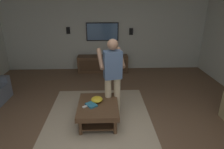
% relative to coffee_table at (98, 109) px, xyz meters
% --- Properties ---
extents(ground_plane, '(9.01, 9.01, 0.00)m').
position_rel_coffee_table_xyz_m(ground_plane, '(-0.47, -0.18, -0.30)').
color(ground_plane, brown).
extents(wall_back_tv, '(0.10, 7.02, 2.84)m').
position_rel_coffee_table_xyz_m(wall_back_tv, '(3.34, -0.18, 1.13)').
color(wall_back_tv, '#B2B7AD').
rests_on(wall_back_tv, ground).
extents(area_rug, '(2.45, 2.18, 0.01)m').
position_rel_coffee_table_xyz_m(area_rug, '(0.20, 0.00, -0.29)').
color(area_rug, tan).
rests_on(area_rug, ground).
extents(coffee_table, '(1.00, 0.80, 0.40)m').
position_rel_coffee_table_xyz_m(coffee_table, '(0.00, 0.00, 0.00)').
color(coffee_table, '#513823').
rests_on(coffee_table, ground).
extents(media_console, '(0.45, 1.70, 0.55)m').
position_rel_coffee_table_xyz_m(media_console, '(3.00, -0.09, -0.02)').
color(media_console, '#513823').
rests_on(media_console, ground).
extents(tv, '(0.05, 1.08, 0.61)m').
position_rel_coffee_table_xyz_m(tv, '(3.24, -0.09, 1.03)').
color(tv, black).
extents(person_standing, '(0.60, 0.61, 1.64)m').
position_rel_coffee_table_xyz_m(person_standing, '(0.36, -0.30, 0.64)').
color(person_standing, '#C6B793').
rests_on(person_standing, ground).
extents(bowl, '(0.24, 0.24, 0.11)m').
position_rel_coffee_table_xyz_m(bowl, '(0.10, 0.02, 0.16)').
color(bowl, gold).
rests_on(bowl, coffee_table).
extents(remote_white, '(0.13, 0.14, 0.02)m').
position_rel_coffee_table_xyz_m(remote_white, '(-0.09, 0.23, 0.12)').
color(remote_white, white).
rests_on(remote_white, coffee_table).
extents(book, '(0.27, 0.26, 0.04)m').
position_rel_coffee_table_xyz_m(book, '(-0.05, 0.13, 0.12)').
color(book, teal).
rests_on(book, coffee_table).
extents(vase_round, '(0.22, 0.22, 0.22)m').
position_rel_coffee_table_xyz_m(vase_round, '(2.99, -0.44, 0.36)').
color(vase_round, red).
rests_on(vase_round, media_console).
extents(wall_speaker_left, '(0.06, 0.12, 0.22)m').
position_rel_coffee_table_xyz_m(wall_speaker_left, '(3.26, -1.06, 1.03)').
color(wall_speaker_left, black).
extents(wall_speaker_right, '(0.06, 0.12, 0.22)m').
position_rel_coffee_table_xyz_m(wall_speaker_right, '(3.26, 1.06, 1.08)').
color(wall_speaker_right, black).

